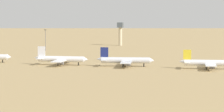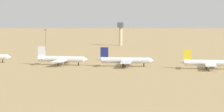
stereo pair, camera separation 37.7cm
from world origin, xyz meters
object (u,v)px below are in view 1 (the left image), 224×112
(parked_jet_yellow_5, at_px, (208,63))
(light_pole_mid, at_px, (45,38))
(control_tower, at_px, (120,32))
(parked_jet_navy_4, at_px, (125,60))
(parked_jet_white_3, at_px, (61,59))

(parked_jet_yellow_5, bearing_deg, light_pole_mid, 136.74)
(control_tower, bearing_deg, parked_jet_navy_4, -76.00)
(parked_jet_navy_4, relative_size, parked_jet_yellow_5, 1.04)
(parked_jet_white_3, distance_m, parked_jet_yellow_5, 81.82)
(parked_jet_white_3, bearing_deg, light_pole_mid, 113.10)
(parked_jet_navy_4, bearing_deg, parked_jet_yellow_5, -10.88)
(parked_jet_yellow_5, distance_m, light_pole_mid, 168.59)
(parked_jet_navy_4, height_order, control_tower, control_tower)
(parked_jet_white_3, height_order, parked_jet_navy_4, parked_jet_navy_4)
(parked_jet_white_3, distance_m, control_tower, 176.69)
(parked_jet_white_3, relative_size, parked_jet_yellow_5, 1.04)
(parked_jet_white_3, xyz_separation_m, parked_jet_navy_4, (36.84, 1.55, 0.02))
(parked_jet_yellow_5, bearing_deg, parked_jet_white_3, 174.73)
(parked_jet_navy_4, bearing_deg, parked_jet_white_3, 173.62)
(parked_jet_yellow_5, relative_size, control_tower, 1.44)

